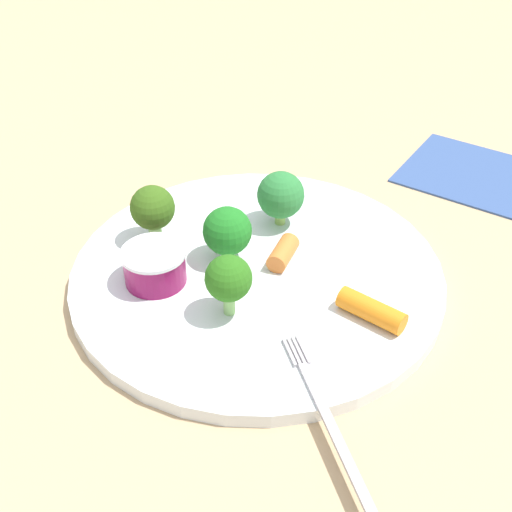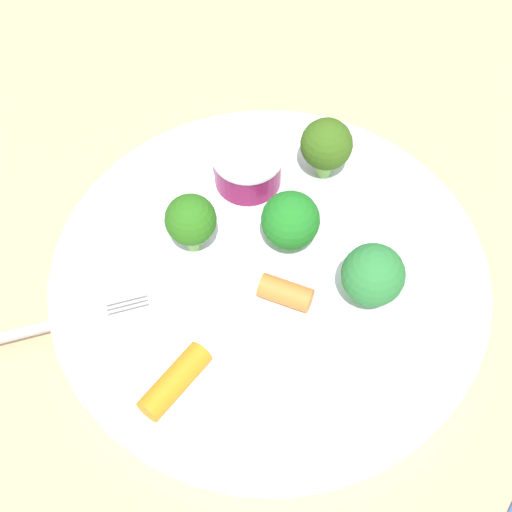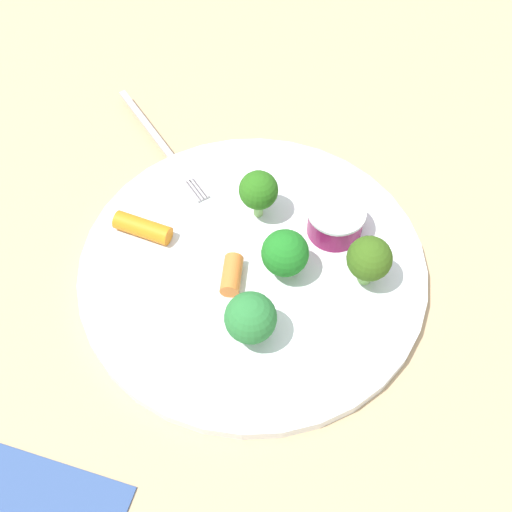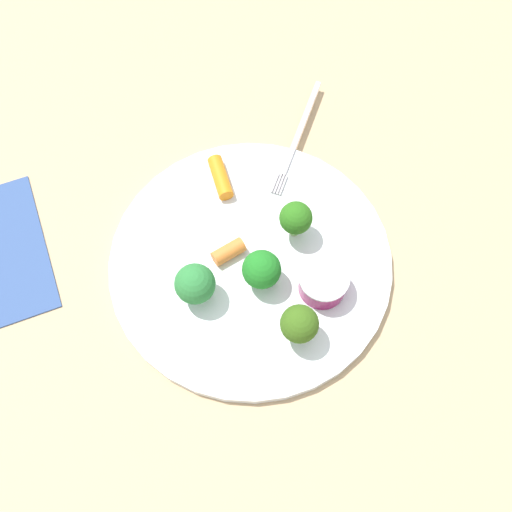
{
  "view_description": "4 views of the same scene",
  "coord_description": "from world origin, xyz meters",
  "px_view_note": "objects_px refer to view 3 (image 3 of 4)",
  "views": [
    {
      "loc": [
        0.06,
        -0.43,
        0.36
      ],
      "look_at": [
        0.0,
        -0.01,
        0.03
      ],
      "focal_mm": 46.98,
      "sensor_mm": 36.0,
      "label": 1
    },
    {
      "loc": [
        0.28,
        0.03,
        0.47
      ],
      "look_at": [
        -0.0,
        -0.01,
        0.03
      ],
      "focal_mm": 53.94,
      "sensor_mm": 36.0,
      "label": 2
    },
    {
      "loc": [
        0.04,
        0.32,
        0.5
      ],
      "look_at": [
        -0.0,
        -0.0,
        0.02
      ],
      "focal_mm": 46.25,
      "sensor_mm": 36.0,
      "label": 3
    },
    {
      "loc": [
        -0.19,
        0.19,
        0.58
      ],
      "look_at": [
        -0.01,
        -0.0,
        0.03
      ],
      "focal_mm": 40.16,
      "sensor_mm": 36.0,
      "label": 4
    }
  ],
  "objects_px": {
    "carrot_stick_1": "(143,228)",
    "carrot_stick_0": "(232,275)",
    "fork": "(162,145)",
    "broccoli_floret_3": "(369,259)",
    "broccoli_floret_1": "(259,191)",
    "plate": "(253,268)",
    "broccoli_floret_0": "(285,253)",
    "broccoli_floret_2": "(251,318)",
    "sauce_cup": "(335,221)"
  },
  "relations": [
    {
      "from": "carrot_stick_1",
      "to": "carrot_stick_0",
      "type": "bearing_deg",
      "value": 139.89
    },
    {
      "from": "carrot_stick_1",
      "to": "fork",
      "type": "xyz_separation_m",
      "value": [
        -0.02,
        -0.11,
        -0.01
      ]
    },
    {
      "from": "broccoli_floret_3",
      "to": "carrot_stick_0",
      "type": "distance_m",
      "value": 0.12
    },
    {
      "from": "broccoli_floret_1",
      "to": "broccoli_floret_3",
      "type": "distance_m",
      "value": 0.12
    },
    {
      "from": "plate",
      "to": "broccoli_floret_0",
      "type": "xyz_separation_m",
      "value": [
        -0.03,
        0.01,
        0.03
      ]
    },
    {
      "from": "plate",
      "to": "broccoli_floret_1",
      "type": "relative_size",
      "value": 5.97
    },
    {
      "from": "carrot_stick_0",
      "to": "fork",
      "type": "height_order",
      "value": "carrot_stick_0"
    },
    {
      "from": "broccoli_floret_1",
      "to": "broccoli_floret_0",
      "type": "bearing_deg",
      "value": 100.68
    },
    {
      "from": "broccoli_floret_0",
      "to": "broccoli_floret_1",
      "type": "xyz_separation_m",
      "value": [
        0.01,
        -0.07,
        0.01
      ]
    },
    {
      "from": "carrot_stick_1",
      "to": "fork",
      "type": "bearing_deg",
      "value": -102.51
    },
    {
      "from": "plate",
      "to": "fork",
      "type": "bearing_deg",
      "value": -65.94
    },
    {
      "from": "broccoli_floret_2",
      "to": "broccoli_floret_1",
      "type": "bearing_deg",
      "value": -101.37
    },
    {
      "from": "broccoli_floret_3",
      "to": "broccoli_floret_0",
      "type": "bearing_deg",
      "value": -15.49
    },
    {
      "from": "broccoli_floret_3",
      "to": "plate",
      "type": "bearing_deg",
      "value": -17.5
    },
    {
      "from": "carrot_stick_0",
      "to": "fork",
      "type": "distance_m",
      "value": 0.18
    },
    {
      "from": "carrot_stick_1",
      "to": "broccoli_floret_2",
      "type": "bearing_deg",
      "value": 124.83
    },
    {
      "from": "plate",
      "to": "carrot_stick_0",
      "type": "relative_size",
      "value": 8.59
    },
    {
      "from": "broccoli_floret_1",
      "to": "broccoli_floret_2",
      "type": "bearing_deg",
      "value": 78.63
    },
    {
      "from": "sauce_cup",
      "to": "broccoli_floret_1",
      "type": "relative_size",
      "value": 1.01
    },
    {
      "from": "plate",
      "to": "carrot_stick_0",
      "type": "distance_m",
      "value": 0.03
    },
    {
      "from": "broccoli_floret_0",
      "to": "fork",
      "type": "distance_m",
      "value": 0.19
    },
    {
      "from": "broccoli_floret_1",
      "to": "fork",
      "type": "height_order",
      "value": "broccoli_floret_1"
    },
    {
      "from": "broccoli_floret_3",
      "to": "carrot_stick_0",
      "type": "xyz_separation_m",
      "value": [
        0.11,
        -0.02,
        -0.02
      ]
    },
    {
      "from": "plate",
      "to": "sauce_cup",
      "type": "relative_size",
      "value": 5.89
    },
    {
      "from": "broccoli_floret_0",
      "to": "plate",
      "type": "bearing_deg",
      "value": -22.5
    },
    {
      "from": "broccoli_floret_1",
      "to": "broccoli_floret_3",
      "type": "bearing_deg",
      "value": 133.17
    },
    {
      "from": "sauce_cup",
      "to": "carrot_stick_1",
      "type": "distance_m",
      "value": 0.17
    },
    {
      "from": "carrot_stick_0",
      "to": "sauce_cup",
      "type": "bearing_deg",
      "value": -158.23
    },
    {
      "from": "broccoli_floret_1",
      "to": "sauce_cup",
      "type": "bearing_deg",
      "value": 155.59
    },
    {
      "from": "plate",
      "to": "broccoli_floret_0",
      "type": "bearing_deg",
      "value": 157.5
    },
    {
      "from": "sauce_cup",
      "to": "broccoli_floret_1",
      "type": "distance_m",
      "value": 0.07
    },
    {
      "from": "sauce_cup",
      "to": "plate",
      "type": "bearing_deg",
      "value": 18.43
    },
    {
      "from": "broccoli_floret_2",
      "to": "broccoli_floret_3",
      "type": "bearing_deg",
      "value": -159.49
    },
    {
      "from": "broccoli_floret_3",
      "to": "fork",
      "type": "height_order",
      "value": "broccoli_floret_3"
    },
    {
      "from": "broccoli_floret_2",
      "to": "carrot_stick_0",
      "type": "distance_m",
      "value": 0.06
    },
    {
      "from": "sauce_cup",
      "to": "broccoli_floret_0",
      "type": "bearing_deg",
      "value": 35.12
    },
    {
      "from": "carrot_stick_0",
      "to": "fork",
      "type": "relative_size",
      "value": 0.22
    },
    {
      "from": "fork",
      "to": "broccoli_floret_1",
      "type": "bearing_deg",
      "value": 129.79
    },
    {
      "from": "broccoli_floret_0",
      "to": "broccoli_floret_3",
      "type": "relative_size",
      "value": 0.94
    },
    {
      "from": "broccoli_floret_1",
      "to": "carrot_stick_1",
      "type": "height_order",
      "value": "broccoli_floret_1"
    },
    {
      "from": "plate",
      "to": "carrot_stick_1",
      "type": "relative_size",
      "value": 5.81
    },
    {
      "from": "broccoli_floret_1",
      "to": "carrot_stick_1",
      "type": "bearing_deg",
      "value": 4.04
    },
    {
      "from": "broccoli_floret_1",
      "to": "broccoli_floret_2",
      "type": "xyz_separation_m",
      "value": [
        0.03,
        0.13,
        -0.0
      ]
    },
    {
      "from": "plate",
      "to": "broccoli_floret_1",
      "type": "distance_m",
      "value": 0.07
    },
    {
      "from": "fork",
      "to": "broccoli_floret_3",
      "type": "bearing_deg",
      "value": 131.39
    },
    {
      "from": "plate",
      "to": "broccoli_floret_2",
      "type": "xyz_separation_m",
      "value": [
        0.01,
        0.07,
        0.04
      ]
    },
    {
      "from": "fork",
      "to": "sauce_cup",
      "type": "bearing_deg",
      "value": 138.92
    },
    {
      "from": "plate",
      "to": "carrot_stick_1",
      "type": "xyz_separation_m",
      "value": [
        0.09,
        -0.05,
        0.01
      ]
    },
    {
      "from": "carrot_stick_0",
      "to": "carrot_stick_1",
      "type": "height_order",
      "value": "same"
    },
    {
      "from": "sauce_cup",
      "to": "carrot_stick_0",
      "type": "relative_size",
      "value": 1.46
    }
  ]
}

